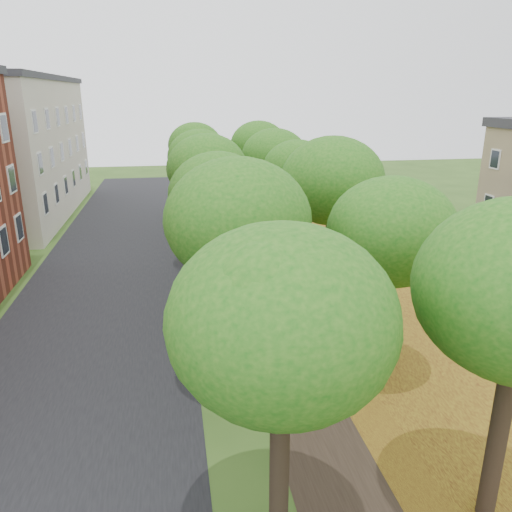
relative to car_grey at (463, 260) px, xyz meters
name	(u,v)px	position (x,y,z in m)	size (l,w,h in m)	color
street_asphalt	(104,293)	(-18.50, 0.06, -0.66)	(8.00, 70.00, 0.01)	black
footpath	(259,284)	(-11.00, 0.06, -0.66)	(3.20, 70.00, 0.01)	black
leaf_verge	(354,278)	(-6.00, 0.06, -0.66)	(7.50, 70.00, 0.01)	olive
parking_lot	(492,263)	(2.50, 1.06, -0.66)	(9.00, 16.00, 0.01)	black
tree_row_west	(212,182)	(-13.20, 0.06, 4.53)	(4.04, 34.04, 6.94)	black
tree_row_east	(312,179)	(-8.40, 0.06, 4.53)	(4.04, 34.04, 6.94)	black
car_grey	(463,260)	(0.00, 0.00, 0.00)	(1.85, 4.55, 1.32)	#36373B
car_white	(436,244)	(0.00, 2.82, 0.08)	(2.44, 5.30, 1.47)	silver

